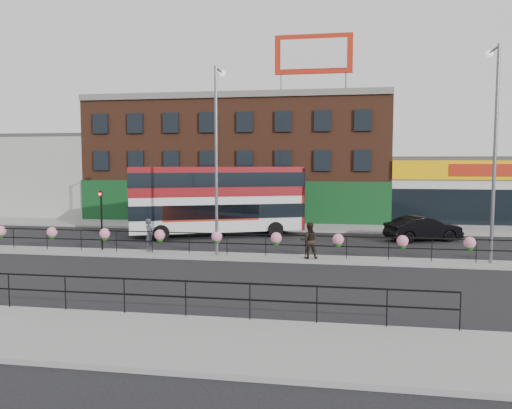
% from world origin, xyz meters
% --- Properties ---
extents(ground, '(120.00, 120.00, 0.00)m').
position_xyz_m(ground, '(0.00, 0.00, 0.00)').
color(ground, black).
rests_on(ground, ground).
extents(south_pavement, '(60.00, 4.00, 0.15)m').
position_xyz_m(south_pavement, '(0.00, -12.00, 0.07)').
color(south_pavement, gray).
rests_on(south_pavement, ground).
extents(north_pavement, '(60.00, 4.00, 0.15)m').
position_xyz_m(north_pavement, '(0.00, 12.00, 0.07)').
color(north_pavement, gray).
rests_on(north_pavement, ground).
extents(median, '(60.00, 1.60, 0.15)m').
position_xyz_m(median, '(0.00, 0.00, 0.07)').
color(median, gray).
rests_on(median, ground).
extents(yellow_line_inner, '(60.00, 0.10, 0.01)m').
position_xyz_m(yellow_line_inner, '(0.00, -9.70, 0.01)').
color(yellow_line_inner, gold).
rests_on(yellow_line_inner, ground).
extents(yellow_line_outer, '(60.00, 0.10, 0.01)m').
position_xyz_m(yellow_line_outer, '(0.00, -9.88, 0.01)').
color(yellow_line_outer, gold).
rests_on(yellow_line_outer, ground).
extents(brick_building, '(25.00, 12.21, 10.30)m').
position_xyz_m(brick_building, '(-4.00, 19.96, 5.13)').
color(brick_building, brown).
rests_on(brick_building, ground).
extents(supermarket, '(15.00, 12.25, 5.30)m').
position_xyz_m(supermarket, '(16.00, 19.90, 2.65)').
color(supermarket, silver).
rests_on(supermarket, ground).
extents(warehouse_west, '(15.50, 12.00, 7.30)m').
position_xyz_m(warehouse_west, '(-24.25, 20.00, 3.65)').
color(warehouse_west, '#A0A19C').
rests_on(warehouse_west, ground).
extents(billboard, '(6.00, 0.29, 4.40)m').
position_xyz_m(billboard, '(2.50, 14.99, 13.18)').
color(billboard, '#AC210F').
rests_on(billboard, brick_building).
extents(median_railing, '(30.04, 0.56, 1.23)m').
position_xyz_m(median_railing, '(-0.00, 0.00, 1.05)').
color(median_railing, black).
rests_on(median_railing, median).
extents(south_railing, '(20.04, 0.05, 1.12)m').
position_xyz_m(south_railing, '(-2.00, -10.10, 0.96)').
color(south_railing, black).
rests_on(south_railing, south_pavement).
extents(double_decker_bus, '(11.45, 6.70, 4.57)m').
position_xyz_m(double_decker_bus, '(-3.27, 7.24, 2.80)').
color(double_decker_bus, silver).
rests_on(double_decker_bus, ground).
extents(car, '(4.95, 5.82, 1.54)m').
position_xyz_m(car, '(9.78, 7.41, 0.77)').
color(car, black).
rests_on(car, ground).
extents(pedestrian_a, '(0.65, 0.44, 1.73)m').
position_xyz_m(pedestrian_a, '(-5.32, 0.42, 1.02)').
color(pedestrian_a, '#33343E').
rests_on(pedestrian_a, median).
extents(pedestrian_b, '(1.09, 0.96, 1.78)m').
position_xyz_m(pedestrian_b, '(3.18, -0.19, 1.04)').
color(pedestrian_b, black).
rests_on(pedestrian_b, median).
extents(lamp_column_west, '(0.34, 1.67, 9.51)m').
position_xyz_m(lamp_column_west, '(-1.52, 0.19, 5.79)').
color(lamp_column_west, slate).
rests_on(lamp_column_west, median).
extents(lamp_column_east, '(0.36, 1.77, 10.11)m').
position_xyz_m(lamp_column_east, '(11.66, 0.31, 6.14)').
color(lamp_column_east, slate).
rests_on(lamp_column_east, median).
extents(traffic_light_median, '(0.15, 0.28, 3.65)m').
position_xyz_m(traffic_light_median, '(-8.00, 0.39, 2.47)').
color(traffic_light_median, black).
rests_on(traffic_light_median, median).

